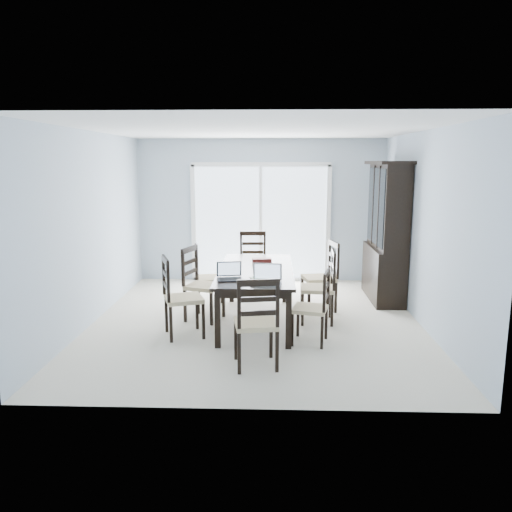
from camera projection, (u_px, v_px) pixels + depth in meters
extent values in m
plane|color=beige|center=(256.00, 321.00, 6.94)|extent=(5.00, 5.00, 0.00)
plane|color=white|center=(256.00, 129.00, 6.46)|extent=(5.00, 5.00, 0.00)
cube|color=#A6B6C6|center=(261.00, 211.00, 9.15)|extent=(4.50, 0.02, 2.60)
cube|color=#A6B6C6|center=(91.00, 228.00, 6.77)|extent=(0.02, 5.00, 2.60)
cube|color=#A6B6C6|center=(425.00, 230.00, 6.62)|extent=(0.02, 5.00, 2.60)
cube|color=gray|center=(262.00, 271.00, 10.39)|extent=(4.50, 2.00, 0.10)
cube|color=#99999E|center=(263.00, 235.00, 11.26)|extent=(4.50, 0.06, 1.10)
cube|color=black|center=(256.00, 270.00, 6.80)|extent=(1.00, 2.20, 0.04)
cube|color=black|center=(256.00, 275.00, 6.82)|extent=(0.88, 2.08, 0.10)
cube|color=black|center=(218.00, 320.00, 5.91)|extent=(0.07, 0.07, 0.69)
cube|color=black|center=(289.00, 321.00, 5.88)|extent=(0.07, 0.07, 0.69)
cube|color=black|center=(232.00, 280.00, 7.87)|extent=(0.07, 0.07, 0.69)
cube|color=black|center=(285.00, 281.00, 7.84)|extent=(0.07, 0.07, 0.69)
cube|color=black|center=(383.00, 273.00, 8.02)|extent=(0.45, 1.30, 0.85)
cube|color=black|center=(389.00, 206.00, 7.82)|extent=(0.38, 1.30, 1.30)
cube|color=black|center=(389.00, 163.00, 7.69)|extent=(0.50, 1.38, 0.05)
cube|color=black|center=(382.00, 209.00, 7.41)|extent=(0.02, 0.36, 1.18)
cube|color=black|center=(376.00, 206.00, 7.83)|extent=(0.02, 0.36, 1.18)
cube|color=black|center=(371.00, 204.00, 8.24)|extent=(0.02, 0.36, 1.18)
cube|color=silver|center=(261.00, 224.00, 9.18)|extent=(2.40, 0.02, 2.10)
cube|color=white|center=(261.00, 164.00, 8.96)|extent=(2.52, 0.05, 0.08)
cube|color=white|center=(261.00, 225.00, 9.17)|extent=(0.06, 0.05, 2.10)
cube|color=white|center=(261.00, 279.00, 9.36)|extent=(2.52, 0.05, 0.05)
cube|color=black|center=(166.00, 315.00, 6.48)|extent=(0.05, 0.05, 0.46)
cube|color=black|center=(171.00, 325.00, 6.10)|extent=(0.05, 0.05, 0.46)
cube|color=black|center=(197.00, 312.00, 6.60)|extent=(0.05, 0.05, 0.46)
cube|color=black|center=(203.00, 321.00, 6.22)|extent=(0.05, 0.05, 0.46)
cube|color=#C7B284|center=(184.00, 299.00, 6.30)|extent=(0.57, 0.57, 0.05)
cube|color=black|center=(198.00, 299.00, 7.25)|extent=(0.05, 0.05, 0.46)
cube|color=black|center=(185.00, 306.00, 6.88)|extent=(0.05, 0.05, 0.46)
cube|color=black|center=(224.00, 301.00, 7.11)|extent=(0.05, 0.05, 0.46)
cube|color=black|center=(211.00, 309.00, 6.74)|extent=(0.05, 0.05, 0.46)
cube|color=#C7B284|center=(204.00, 286.00, 6.95)|extent=(0.56, 0.56, 0.05)
cube|color=black|center=(198.00, 291.00, 7.76)|extent=(0.04, 0.04, 0.42)
cube|color=black|center=(199.00, 297.00, 7.39)|extent=(0.04, 0.04, 0.42)
cube|color=black|center=(222.00, 290.00, 7.82)|extent=(0.04, 0.04, 0.42)
cube|color=black|center=(224.00, 296.00, 7.45)|extent=(0.04, 0.04, 0.42)
cube|color=#C7B284|center=(210.00, 278.00, 7.56)|extent=(0.49, 0.49, 0.05)
cube|color=black|center=(322.00, 333.00, 5.89)|extent=(0.04, 0.04, 0.41)
cube|color=black|center=(326.00, 323.00, 6.23)|extent=(0.04, 0.04, 0.41)
cube|color=black|center=(292.00, 330.00, 5.98)|extent=(0.04, 0.04, 0.41)
cube|color=black|center=(298.00, 321.00, 6.32)|extent=(0.04, 0.04, 0.41)
cube|color=#C7B284|center=(310.00, 309.00, 6.06)|extent=(0.48, 0.48, 0.05)
cube|color=black|center=(332.00, 310.00, 6.69)|extent=(0.04, 0.04, 0.45)
cube|color=black|center=(330.00, 302.00, 7.08)|extent=(0.04, 0.04, 0.45)
cube|color=black|center=(303.00, 310.00, 6.73)|extent=(0.04, 0.04, 0.45)
cube|color=black|center=(302.00, 302.00, 7.11)|extent=(0.04, 0.04, 0.45)
cube|color=#C7B284|center=(317.00, 289.00, 6.86)|extent=(0.46, 0.46, 0.05)
cube|color=black|center=(336.00, 298.00, 7.30)|extent=(0.04, 0.04, 0.46)
cube|color=black|center=(327.00, 291.00, 7.69)|extent=(0.04, 0.04, 0.46)
cube|color=black|center=(309.00, 299.00, 7.23)|extent=(0.04, 0.04, 0.46)
cube|color=black|center=(302.00, 292.00, 7.63)|extent=(0.04, 0.04, 0.46)
cube|color=#C7B284|center=(319.00, 278.00, 7.41)|extent=(0.53, 0.53, 0.05)
cube|color=black|center=(239.00, 354.00, 5.19)|extent=(0.04, 0.04, 0.45)
cube|color=black|center=(277.00, 352.00, 5.24)|extent=(0.04, 0.04, 0.45)
cube|color=black|center=(236.00, 340.00, 5.58)|extent=(0.04, 0.04, 0.45)
cube|color=black|center=(271.00, 339.00, 5.63)|extent=(0.04, 0.04, 0.45)
cube|color=#C7B284|center=(256.00, 324.00, 5.36)|extent=(0.51, 0.51, 0.05)
cube|color=black|center=(265.00, 277.00, 8.60)|extent=(0.04, 0.04, 0.46)
cube|color=black|center=(241.00, 277.00, 8.59)|extent=(0.04, 0.04, 0.46)
cube|color=black|center=(265.00, 283.00, 8.20)|extent=(0.04, 0.04, 0.46)
cube|color=black|center=(241.00, 283.00, 8.20)|extent=(0.04, 0.04, 0.46)
cube|color=#C7B284|center=(253.00, 265.00, 8.35)|extent=(0.47, 0.47, 0.05)
cube|color=black|center=(230.00, 279.00, 6.16)|extent=(0.35, 0.27, 0.02)
cube|color=silver|center=(230.00, 271.00, 6.14)|extent=(0.28, 0.08, 0.17)
cube|color=#B3B3B5|center=(266.00, 284.00, 5.92)|extent=(0.37, 0.27, 0.02)
cube|color=silver|center=(266.00, 274.00, 5.90)|extent=(0.31, 0.07, 0.19)
cube|color=maroon|center=(261.00, 280.00, 6.11)|extent=(0.27, 0.23, 0.03)
cube|color=gold|center=(262.00, 278.00, 6.11)|extent=(0.31, 0.28, 0.01)
cube|color=black|center=(244.00, 283.00, 6.01)|extent=(0.13, 0.07, 0.01)
cube|color=#4F0F14|center=(262.00, 261.00, 7.18)|extent=(0.29, 0.17, 0.07)
cube|color=maroon|center=(222.00, 248.00, 10.32)|extent=(2.06, 1.92, 0.88)
cube|color=gray|center=(221.00, 225.00, 10.23)|extent=(2.12, 1.98, 0.06)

